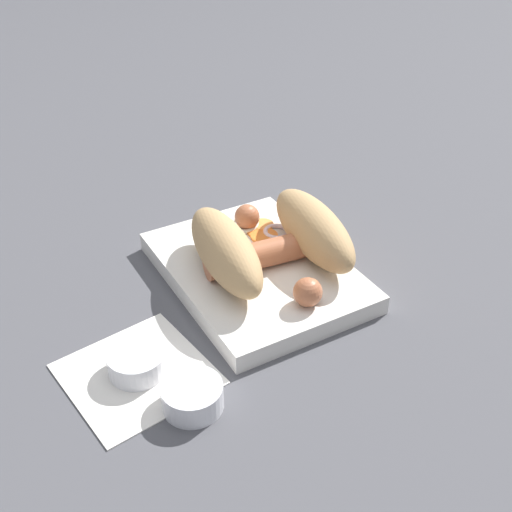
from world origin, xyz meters
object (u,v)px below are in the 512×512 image
(sausage, at_px, (275,251))
(condiment_cup_far, at_px, (192,397))
(food_tray, at_px, (256,271))
(bread_roll, at_px, (270,239))
(condiment_cup_near, at_px, (137,363))

(sausage, height_order, condiment_cup_far, sausage)
(food_tray, bearing_deg, bread_roll, 72.34)
(food_tray, bearing_deg, condiment_cup_near, -67.03)
(food_tray, bearing_deg, condiment_cup_far, -46.32)
(condiment_cup_near, relative_size, condiment_cup_far, 1.00)
(sausage, height_order, condiment_cup_near, sausage)
(condiment_cup_near, height_order, condiment_cup_far, same)
(bread_roll, relative_size, sausage, 0.94)
(food_tray, relative_size, sausage, 1.29)
(food_tray, relative_size, bread_roll, 1.36)
(sausage, distance_m, condiment_cup_near, 0.20)
(condiment_cup_near, bearing_deg, sausage, 108.56)
(condiment_cup_far, bearing_deg, food_tray, 133.68)
(bread_roll, bearing_deg, sausage, 46.91)
(condiment_cup_near, xyz_separation_m, condiment_cup_far, (0.06, 0.03, 0.00))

